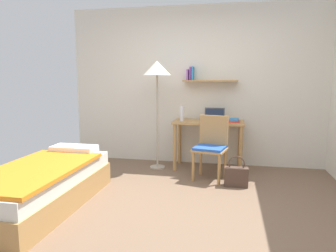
{
  "coord_description": "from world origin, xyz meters",
  "views": [
    {
      "loc": [
        0.52,
        -3.14,
        1.41
      ],
      "look_at": [
        -0.23,
        0.51,
        0.85
      ],
      "focal_mm": 33.05,
      "sensor_mm": 36.0,
      "label": 1
    }
  ],
  "objects_px": {
    "laptop": "(214,118)",
    "handbag": "(236,176)",
    "desk": "(208,130)",
    "desk_chair": "(211,145)",
    "standing_lamp": "(157,73)",
    "book_stack": "(234,120)",
    "bed": "(43,186)",
    "water_bottle": "(182,113)"
  },
  "relations": [
    {
      "from": "laptop",
      "to": "handbag",
      "type": "distance_m",
      "value": 1.12
    },
    {
      "from": "desk",
      "to": "desk_chair",
      "type": "xyz_separation_m",
      "value": [
        0.08,
        -0.49,
        -0.13
      ]
    },
    {
      "from": "laptop",
      "to": "handbag",
      "type": "height_order",
      "value": "laptop"
    },
    {
      "from": "standing_lamp",
      "to": "book_stack",
      "type": "distance_m",
      "value": 1.39
    },
    {
      "from": "desk",
      "to": "desk_chair",
      "type": "height_order",
      "value": "desk_chair"
    },
    {
      "from": "bed",
      "to": "standing_lamp",
      "type": "xyz_separation_m",
      "value": [
        0.89,
        1.74,
        1.27
      ]
    },
    {
      "from": "desk_chair",
      "to": "handbag",
      "type": "height_order",
      "value": "desk_chair"
    },
    {
      "from": "bed",
      "to": "laptop",
      "type": "bearing_deg",
      "value": 47.43
    },
    {
      "from": "bed",
      "to": "desk",
      "type": "height_order",
      "value": "desk"
    },
    {
      "from": "book_stack",
      "to": "bed",
      "type": "bearing_deg",
      "value": -138.14
    },
    {
      "from": "bed",
      "to": "standing_lamp",
      "type": "bearing_deg",
      "value": 62.87
    },
    {
      "from": "desk",
      "to": "standing_lamp",
      "type": "xyz_separation_m",
      "value": [
        -0.8,
        -0.14,
        0.89
      ]
    },
    {
      "from": "desk_chair",
      "to": "water_bottle",
      "type": "relative_size",
      "value": 3.74
    },
    {
      "from": "desk_chair",
      "to": "water_bottle",
      "type": "height_order",
      "value": "water_bottle"
    },
    {
      "from": "bed",
      "to": "water_bottle",
      "type": "relative_size",
      "value": 7.87
    },
    {
      "from": "desk_chair",
      "to": "water_bottle",
      "type": "bearing_deg",
      "value": 138.14
    },
    {
      "from": "laptop",
      "to": "book_stack",
      "type": "xyz_separation_m",
      "value": [
        0.3,
        -0.07,
        -0.03
      ]
    },
    {
      "from": "water_bottle",
      "to": "book_stack",
      "type": "bearing_deg",
      "value": 2.01
    },
    {
      "from": "handbag",
      "to": "desk",
      "type": "bearing_deg",
      "value": 119.11
    },
    {
      "from": "standing_lamp",
      "to": "handbag",
      "type": "relative_size",
      "value": 4.07
    },
    {
      "from": "water_bottle",
      "to": "handbag",
      "type": "relative_size",
      "value": 0.58
    },
    {
      "from": "bed",
      "to": "handbag",
      "type": "bearing_deg",
      "value": 27.5
    },
    {
      "from": "standing_lamp",
      "to": "desk",
      "type": "bearing_deg",
      "value": 9.99
    },
    {
      "from": "laptop",
      "to": "desk",
      "type": "bearing_deg",
      "value": -150.58
    },
    {
      "from": "bed",
      "to": "handbag",
      "type": "height_order",
      "value": "bed"
    },
    {
      "from": "laptop",
      "to": "water_bottle",
      "type": "distance_m",
      "value": 0.52
    },
    {
      "from": "desk",
      "to": "desk_chair",
      "type": "relative_size",
      "value": 1.22
    },
    {
      "from": "desk_chair",
      "to": "water_bottle",
      "type": "xyz_separation_m",
      "value": [
        -0.5,
        0.44,
        0.39
      ]
    },
    {
      "from": "book_stack",
      "to": "desk_chair",
      "type": "bearing_deg",
      "value": -123.42
    },
    {
      "from": "standing_lamp",
      "to": "book_stack",
      "type": "bearing_deg",
      "value": 5.69
    },
    {
      "from": "bed",
      "to": "desk_chair",
      "type": "distance_m",
      "value": 2.26
    },
    {
      "from": "standing_lamp",
      "to": "water_bottle",
      "type": "distance_m",
      "value": 0.74
    },
    {
      "from": "bed",
      "to": "desk_chair",
      "type": "relative_size",
      "value": 2.11
    },
    {
      "from": "desk",
      "to": "laptop",
      "type": "relative_size",
      "value": 3.43
    },
    {
      "from": "water_bottle",
      "to": "book_stack",
      "type": "height_order",
      "value": "water_bottle"
    },
    {
      "from": "water_bottle",
      "to": "book_stack",
      "type": "relative_size",
      "value": 0.99
    },
    {
      "from": "desk",
      "to": "standing_lamp",
      "type": "distance_m",
      "value": 1.2
    },
    {
      "from": "standing_lamp",
      "to": "water_bottle",
      "type": "xyz_separation_m",
      "value": [
        0.38,
        0.09,
        -0.62
      ]
    },
    {
      "from": "desk_chair",
      "to": "handbag",
      "type": "xyz_separation_m",
      "value": [
        0.36,
        -0.28,
        -0.35
      ]
    },
    {
      "from": "handbag",
      "to": "desk_chair",
      "type": "bearing_deg",
      "value": 141.38
    },
    {
      "from": "water_bottle",
      "to": "handbag",
      "type": "height_order",
      "value": "water_bottle"
    },
    {
      "from": "bed",
      "to": "laptop",
      "type": "distance_m",
      "value": 2.69
    }
  ]
}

